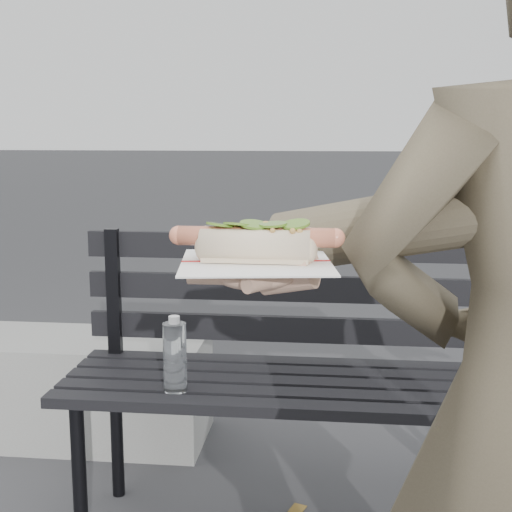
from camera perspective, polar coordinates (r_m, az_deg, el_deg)
The scene contains 3 objects.
park_bench at distance 2.11m, azimuth 5.28°, elevation -8.20°, with size 1.50×0.44×0.88m.
concrete_block at distance 2.92m, azimuth -16.04°, elevation -10.01°, with size 1.20×0.40×0.40m, color slate.
held_hotdog at distance 0.96m, azimuth 11.77°, elevation 2.32°, with size 0.62×0.30×0.20m.
Camera 1 is at (0.11, -0.98, 1.18)m, focal length 50.00 mm.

